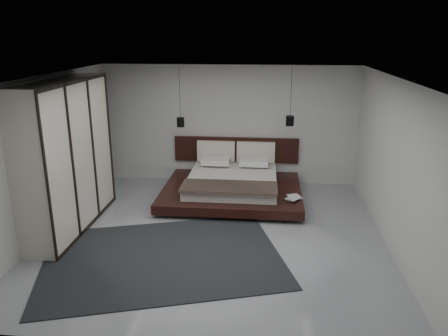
# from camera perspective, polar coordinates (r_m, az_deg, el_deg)

# --- Properties ---
(floor) EXTENTS (6.00, 6.00, 0.00)m
(floor) POSITION_cam_1_polar(r_m,az_deg,el_deg) (8.01, -1.26, -8.61)
(floor) COLOR gray
(floor) RESTS_ON ground
(ceiling) EXTENTS (6.00, 6.00, 0.00)m
(ceiling) POSITION_cam_1_polar(r_m,az_deg,el_deg) (7.24, -1.41, 11.74)
(ceiling) COLOR white
(ceiling) RESTS_ON wall_back
(wall_back) EXTENTS (6.00, 0.00, 6.00)m
(wall_back) POSITION_cam_1_polar(r_m,az_deg,el_deg) (10.41, 0.67, 5.65)
(wall_back) COLOR #B8B8B5
(wall_back) RESTS_ON floor
(wall_front) EXTENTS (6.00, 0.00, 6.00)m
(wall_front) POSITION_cam_1_polar(r_m,az_deg,el_deg) (4.74, -5.76, -9.12)
(wall_front) COLOR #B8B8B5
(wall_front) RESTS_ON floor
(wall_left) EXTENTS (0.00, 6.00, 6.00)m
(wall_left) POSITION_cam_1_polar(r_m,az_deg,el_deg) (8.41, -22.08, 1.53)
(wall_left) COLOR #B8B8B5
(wall_left) RESTS_ON floor
(wall_right) EXTENTS (0.00, 6.00, 6.00)m
(wall_right) POSITION_cam_1_polar(r_m,az_deg,el_deg) (7.75, 21.27, 0.36)
(wall_right) COLOR #B8B8B5
(wall_right) RESTS_ON floor
(lattice_screen) EXTENTS (0.05, 0.90, 2.60)m
(lattice_screen) POSITION_cam_1_polar(r_m,az_deg,el_deg) (10.57, -15.79, 4.63)
(lattice_screen) COLOR black
(lattice_screen) RESTS_ON floor
(bed) EXTENTS (2.97, 2.47, 1.11)m
(bed) POSITION_cam_1_polar(r_m,az_deg,el_deg) (9.63, 1.10, -2.12)
(bed) COLOR black
(bed) RESTS_ON floor
(book_lower) EXTENTS (0.33, 0.38, 0.03)m
(book_lower) POSITION_cam_1_polar(r_m,az_deg,el_deg) (8.98, 8.55, -3.85)
(book_lower) COLOR #99724C
(book_lower) RESTS_ON bed
(book_upper) EXTENTS (0.36, 0.38, 0.02)m
(book_upper) POSITION_cam_1_polar(r_m,az_deg,el_deg) (8.94, 8.43, -3.76)
(book_upper) COLOR #99724C
(book_upper) RESTS_ON book_lower
(pendant_left) EXTENTS (0.17, 0.17, 1.34)m
(pendant_left) POSITION_cam_1_polar(r_m,az_deg,el_deg) (9.92, -5.70, 6.01)
(pendant_left) COLOR black
(pendant_left) RESTS_ON ceiling
(pendant_right) EXTENTS (0.18, 0.18, 1.26)m
(pendant_right) POSITION_cam_1_polar(r_m,az_deg,el_deg) (9.73, 8.60, 6.14)
(pendant_right) COLOR black
(pendant_right) RESTS_ON ceiling
(wardrobe) EXTENTS (0.65, 2.78, 2.73)m
(wardrobe) POSITION_cam_1_polar(r_m,az_deg,el_deg) (8.37, -19.90, 1.45)
(wardrobe) COLOR beige
(wardrobe) RESTS_ON floor
(rug) EXTENTS (4.38, 3.67, 0.02)m
(rug) POSITION_cam_1_polar(r_m,az_deg,el_deg) (7.30, -7.96, -11.47)
(rug) COLOR black
(rug) RESTS_ON floor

